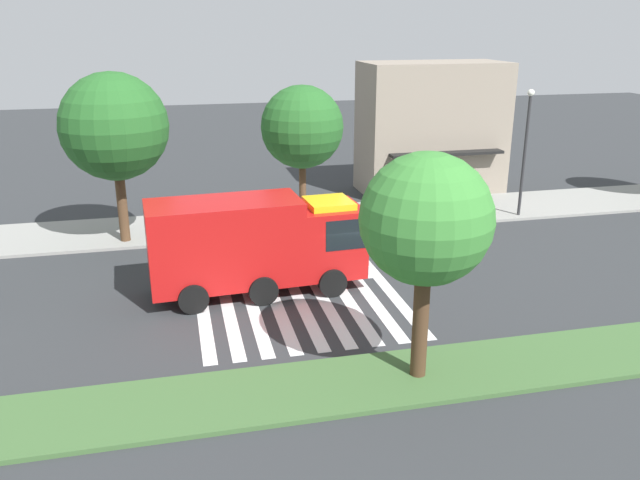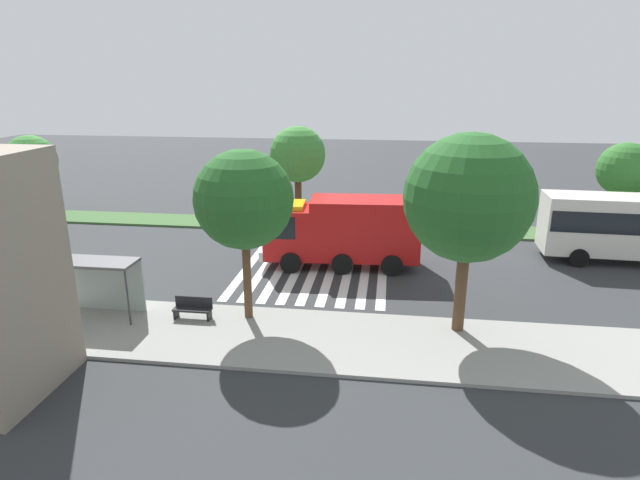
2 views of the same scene
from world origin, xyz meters
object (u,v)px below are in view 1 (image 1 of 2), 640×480
(median_tree_west, at_px, (426,221))
(sidewalk_tree_far_west, at_px, (114,127))
(bench_near_shelter, at_px, (344,214))
(fire_truck, at_px, (261,241))
(street_lamp, at_px, (526,143))
(sidewalk_tree_west, at_px, (302,127))
(bus_stop_shelter, at_px, (419,185))

(median_tree_west, bearing_deg, sidewalk_tree_far_west, 121.68)
(bench_near_shelter, xyz_separation_m, median_tree_west, (-1.84, -15.02, 4.28))
(fire_truck, xyz_separation_m, street_lamp, (14.78, 6.71, 1.95))
(sidewalk_tree_west, bearing_deg, sidewalk_tree_far_west, 180.00)
(bench_near_shelter, height_order, sidewalk_tree_far_west, sidewalk_tree_far_west)
(sidewalk_tree_west, bearing_deg, bus_stop_shelter, 3.76)
(sidewalk_tree_far_west, relative_size, sidewalk_tree_west, 1.11)
(sidewalk_tree_west, relative_size, median_tree_west, 1.06)
(bench_near_shelter, bearing_deg, sidewalk_tree_west, -169.51)
(street_lamp, relative_size, sidewalk_tree_west, 0.94)
(fire_truck, relative_size, street_lamp, 1.29)
(fire_truck, height_order, bench_near_shelter, fire_truck)
(street_lamp, bearing_deg, fire_truck, -155.57)
(bus_stop_shelter, relative_size, street_lamp, 0.53)
(median_tree_west, bearing_deg, sidewalk_tree_west, 91.70)
(fire_truck, relative_size, sidewalk_tree_far_west, 1.09)
(bus_stop_shelter, distance_m, median_tree_west, 16.38)
(fire_truck, distance_m, bench_near_shelter, 9.35)
(bench_near_shelter, distance_m, sidewalk_tree_west, 5.13)
(bus_stop_shelter, bearing_deg, bench_near_shelter, 179.88)
(bench_near_shelter, bearing_deg, street_lamp, -4.97)
(bus_stop_shelter, bearing_deg, fire_truck, -141.14)
(median_tree_west, bearing_deg, bench_near_shelter, 83.02)
(fire_truck, xyz_separation_m, bench_near_shelter, (5.34, 7.53, -1.47))
(bus_stop_shelter, bearing_deg, median_tree_west, -111.25)
(fire_truck, bearing_deg, sidewalk_tree_far_west, 124.17)
(bench_near_shelter, relative_size, sidewalk_tree_west, 0.23)
(bench_near_shelter, height_order, median_tree_west, median_tree_west)
(fire_truck, xyz_separation_m, bus_stop_shelter, (9.34, 7.53, -0.17))
(bus_stop_shelter, distance_m, street_lamp, 5.89)
(median_tree_west, bearing_deg, bus_stop_shelter, 68.75)
(bench_near_shelter, bearing_deg, fire_truck, -125.33)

